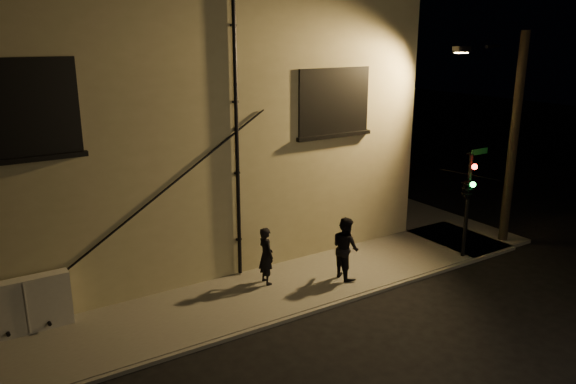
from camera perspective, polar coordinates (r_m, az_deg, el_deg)
ground at (r=15.63m, az=6.26°, el=-10.89°), size 90.00×90.00×0.00m
sidewalk at (r=19.50m, az=0.98°, el=-5.00°), size 21.00×16.00×0.12m
building at (r=20.78m, az=-16.11°, el=8.07°), size 16.20×12.23×8.80m
utility_cabinet at (r=14.88m, az=-25.16°, el=-10.42°), size 2.07×0.35×1.36m
pedestrian_a at (r=15.94m, az=-2.24°, el=-6.48°), size 0.42×0.62×1.67m
pedestrian_b at (r=16.34m, az=5.86°, el=-5.65°), size 0.76×0.94×1.83m
traffic_signal at (r=18.02m, az=17.78°, el=0.44°), size 1.32×2.04×3.46m
streetlamp_pole at (r=19.92m, az=21.67°, el=5.41°), size 2.02×1.39×7.10m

